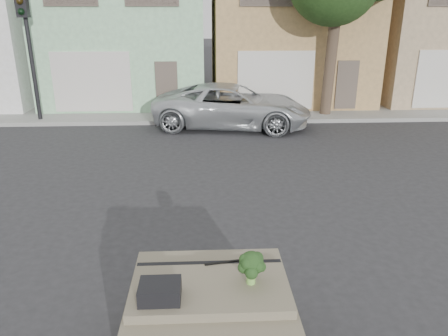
{
  "coord_description": "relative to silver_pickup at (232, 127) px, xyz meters",
  "views": [
    {
      "loc": [
        -0.05,
        -7.59,
        4.28
      ],
      "look_at": [
        0.34,
        0.5,
        1.3
      ],
      "focal_mm": 35.0,
      "sensor_mm": 36.0,
      "label": 1
    }
  ],
  "objects": [
    {
      "name": "townhouse_mint",
      "position": [
        -4.53,
        5.91,
        3.77
      ],
      "size": [
        7.2,
        8.2,
        7.55
      ],
      "primitive_type": "cube",
      "color": "#9ED6A4",
      "rests_on": "ground"
    },
    {
      "name": "silver_pickup",
      "position": [
        0.0,
        0.0,
        0.0
      ],
      "size": [
        6.2,
        3.6,
        1.62
      ],
      "primitive_type": "imported",
      "rotation": [
        0.0,
        0.0,
        1.41
      ],
      "color": "silver",
      "rests_on": "ground"
    },
    {
      "name": "ground_plane",
      "position": [
        -1.03,
        -8.59,
        0.0
      ],
      "size": [
        120.0,
        120.0,
        0.0
      ],
      "primitive_type": "plane",
      "color": "#303033",
      "rests_on": "ground"
    },
    {
      "name": "townhouse_tan",
      "position": [
        2.97,
        5.91,
        3.77
      ],
      "size": [
        7.2,
        8.2,
        7.55
      ],
      "primitive_type": "cube",
      "color": "tan",
      "rests_on": "ground"
    },
    {
      "name": "townhouse_beige",
      "position": [
        10.47,
        5.91,
        3.77
      ],
      "size": [
        7.2,
        8.2,
        7.55
      ],
      "primitive_type": "cube",
      "color": "tan",
      "rests_on": "ground"
    },
    {
      "name": "car_dashboard",
      "position": [
        -1.03,
        -11.59,
        0.56
      ],
      "size": [
        2.0,
        1.8,
        1.12
      ],
      "primitive_type": "cube",
      "color": "#786F59",
      "rests_on": "ground"
    },
    {
      "name": "wiper_arm",
      "position": [
        -0.75,
        -11.21,
        1.13
      ],
      "size": [
        0.69,
        0.15,
        0.02
      ],
      "primitive_type": "cube",
      "rotation": [
        0.0,
        0.0,
        0.17
      ],
      "color": "black",
      "rests_on": "car_dashboard"
    },
    {
      "name": "broccoli",
      "position": [
        -0.54,
        -11.68,
        1.34
      ],
      "size": [
        0.5,
        0.5,
        0.44
      ],
      "primitive_type": "cube",
      "rotation": [
        0.0,
        0.0,
        2.28
      ],
      "color": "#1B3614",
      "rests_on": "car_dashboard"
    },
    {
      "name": "instrument_hump",
      "position": [
        -1.61,
        -11.94,
        1.22
      ],
      "size": [
        0.48,
        0.38,
        0.2
      ],
      "primitive_type": "cube",
      "color": "black",
      "rests_on": "car_dashboard"
    },
    {
      "name": "sidewalk",
      "position": [
        -1.03,
        1.91,
        0.07
      ],
      "size": [
        40.0,
        3.0,
        0.15
      ],
      "primitive_type": "cube",
      "color": "gray",
      "rests_on": "ground"
    },
    {
      "name": "traffic_signal",
      "position": [
        -7.53,
        0.91,
        2.55
      ],
      "size": [
        0.4,
        0.4,
        5.1
      ],
      "primitive_type": "cube",
      "color": "black",
      "rests_on": "ground"
    },
    {
      "name": "tree_near",
      "position": [
        3.97,
        1.21,
        4.25
      ],
      "size": [
        4.4,
        4.0,
        8.5
      ],
      "primitive_type": "cube",
      "color": "#223F17",
      "rests_on": "ground"
    }
  ]
}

